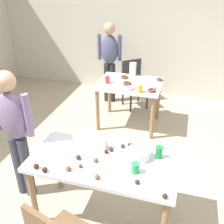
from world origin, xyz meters
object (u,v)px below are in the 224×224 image
Objects in this scene: person_adult_far at (109,57)px; pitcher_far at (133,69)px; chair_far_table at (134,81)px; soda_can at (159,152)px; dining_table_far at (130,89)px; dining_table_near at (103,169)px; person_girl_near at (14,127)px; mixing_bowl at (139,154)px.

person_adult_far is 0.71m from pitcher_far.
soda_can reaches higher than chair_far_table.
pitcher_far is (0.06, -0.41, 0.36)m from chair_far_table.
soda_can is at bearing -68.64° from dining_table_far.
soda_can is at bearing -71.06° from pitcher_far.
soda_can is at bearing -72.70° from chair_far_table.
dining_table_near is at bearing -158.00° from soda_can.
person_girl_near is (-0.78, -1.85, 0.26)m from dining_table_far.
chair_far_table is 3.94× the size of pitcher_far.
chair_far_table is 0.58× the size of person_adult_far.
dining_table_near is 6.23× the size of pitcher_far.
dining_table_near is 6.50× the size of mixing_bowl.
dining_table_far is 2.02m from person_girl_near.
pitcher_far is (0.54, -0.45, -0.04)m from person_adult_far.
chair_far_table is 0.55m from pitcher_far.
person_girl_near is 7.07× the size of mixing_bowl.
mixing_bowl is at bearing -67.34° from person_adult_far.
person_adult_far reaches higher than dining_table_near.
person_adult_far is at bearing 140.09° from pitcher_far.
dining_table_far is at bearing 67.05° from person_girl_near.
dining_table_far is at bearing 105.60° from mixing_bowl.
pitcher_far is at bearing 95.40° from dining_table_near.
pitcher_far is (0.76, 2.16, -0.04)m from person_girl_near.
person_adult_far is 2.79m from soda_can.
soda_can is (1.24, -2.49, -0.09)m from person_adult_far.
mixing_bowl is 0.96× the size of pitcher_far.
pitcher_far reaches higher than mixing_bowl.
soda_can reaches higher than dining_table_far.
mixing_bowl is (0.50, -1.78, 0.16)m from dining_table_far.
person_adult_far reaches higher than dining_table_far.
person_girl_near is 2.29m from pitcher_far.
dining_table_near is 2.66m from chair_far_table.
mixing_bowl is 0.19m from soda_can.
soda_can is (1.46, 0.12, -0.08)m from person_girl_near.
dining_table_far is at bearing -85.43° from pitcher_far.
dining_table_far is (-0.19, 1.92, -0.01)m from dining_table_near.
chair_far_table is at bearing 107.30° from soda_can.
mixing_bowl is at bearing -74.40° from dining_table_far.
dining_table_near is 1.93m from dining_table_far.
chair_far_table is at bearing 74.86° from person_girl_near.
mixing_bowl is 1.74× the size of soda_can.
person_girl_near is at bearing -109.30° from pitcher_far.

